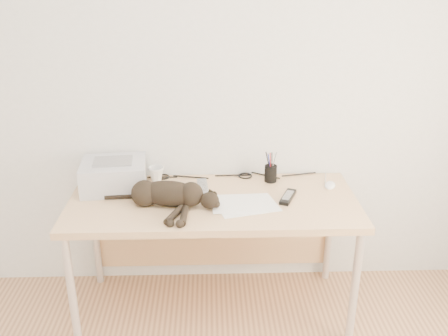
{
  "coord_description": "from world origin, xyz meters",
  "views": [
    {
      "loc": [
        -0.02,
        -1.1,
        1.97
      ],
      "look_at": [
        0.06,
        1.34,
        0.95
      ],
      "focal_mm": 40.0,
      "sensor_mm": 36.0,
      "label": 1
    }
  ],
  "objects_px": {
    "cat": "(166,195)",
    "mug": "(156,174)",
    "printer": "(114,175)",
    "desk": "(213,213)",
    "pen_cup": "(271,173)",
    "mouse": "(330,183)"
  },
  "relations": [
    {
      "from": "cat",
      "to": "mug",
      "type": "bearing_deg",
      "value": 114.64
    },
    {
      "from": "printer",
      "to": "cat",
      "type": "bearing_deg",
      "value": -37.09
    },
    {
      "from": "printer",
      "to": "mug",
      "type": "bearing_deg",
      "value": 23.14
    },
    {
      "from": "desk",
      "to": "cat",
      "type": "bearing_deg",
      "value": -148.68
    },
    {
      "from": "pen_cup",
      "to": "cat",
      "type": "bearing_deg",
      "value": -153.01
    },
    {
      "from": "desk",
      "to": "pen_cup",
      "type": "relative_size",
      "value": 8.5
    },
    {
      "from": "pen_cup",
      "to": "mouse",
      "type": "bearing_deg",
      "value": -13.41
    },
    {
      "from": "mug",
      "to": "mouse",
      "type": "height_order",
      "value": "mug"
    },
    {
      "from": "mug",
      "to": "desk",
      "type": "bearing_deg",
      "value": -28.34
    },
    {
      "from": "pen_cup",
      "to": "mouse",
      "type": "relative_size",
      "value": 1.75
    },
    {
      "from": "desk",
      "to": "mug",
      "type": "xyz_separation_m",
      "value": [
        -0.34,
        0.18,
        0.18
      ]
    },
    {
      "from": "cat",
      "to": "mouse",
      "type": "bearing_deg",
      "value": 24.01
    },
    {
      "from": "pen_cup",
      "to": "mouse",
      "type": "height_order",
      "value": "pen_cup"
    },
    {
      "from": "cat",
      "to": "mug",
      "type": "xyz_separation_m",
      "value": [
        -0.08,
        0.34,
        -0.02
      ]
    },
    {
      "from": "cat",
      "to": "mouse",
      "type": "relative_size",
      "value": 5.98
    },
    {
      "from": "printer",
      "to": "pen_cup",
      "type": "xyz_separation_m",
      "value": [
        0.92,
        0.07,
        -0.03
      ]
    },
    {
      "from": "printer",
      "to": "mouse",
      "type": "xyz_separation_m",
      "value": [
        1.26,
        -0.01,
        -0.07
      ]
    },
    {
      "from": "desk",
      "to": "mug",
      "type": "height_order",
      "value": "mug"
    },
    {
      "from": "desk",
      "to": "cat",
      "type": "height_order",
      "value": "cat"
    },
    {
      "from": "mug",
      "to": "mouse",
      "type": "relative_size",
      "value": 0.87
    },
    {
      "from": "cat",
      "to": "desk",
      "type": "bearing_deg",
      "value": 41.94
    },
    {
      "from": "printer",
      "to": "cat",
      "type": "xyz_separation_m",
      "value": [
        0.32,
        -0.24,
        -0.02
      ]
    }
  ]
}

